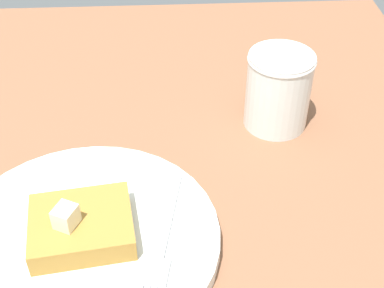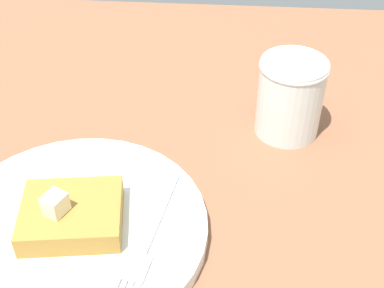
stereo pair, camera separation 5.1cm
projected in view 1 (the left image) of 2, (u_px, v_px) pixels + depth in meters
table_surface at (9, 257)px, 48.01cm from camera, size 96.84×96.84×2.11cm
plate at (84, 244)px, 46.72cm from camera, size 24.01×24.01×1.54cm
toast_slice_center at (81, 230)px, 45.59cm from camera, size 8.45×9.65×2.24cm
butter_pat_primary at (66, 217)px, 44.03cm from camera, size 2.43×2.34×1.88cm
fork at (160, 250)px, 45.15cm from camera, size 15.98×4.41×0.36cm
syrup_jar at (278, 92)px, 58.84cm from camera, size 7.33×7.33×8.79cm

